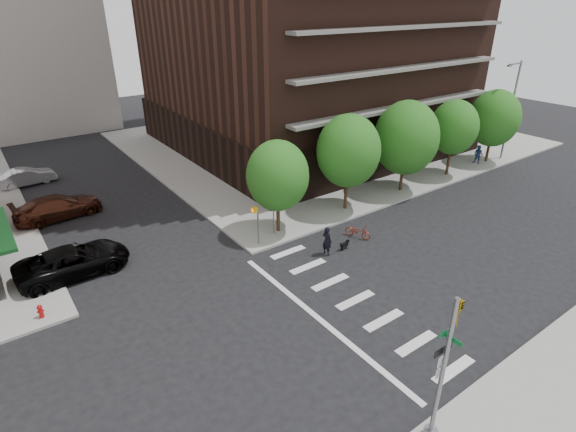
# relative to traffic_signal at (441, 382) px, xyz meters

# --- Properties ---
(ground) EXTENTS (120.00, 120.00, 0.00)m
(ground) POSITION_rel_traffic_signal_xyz_m (0.47, 7.49, -2.70)
(ground) COLOR black
(ground) RESTS_ON ground
(sidewalk_ne) EXTENTS (39.00, 33.00, 0.15)m
(sidewalk_ne) POSITION_rel_traffic_signal_xyz_m (20.97, 30.99, -2.62)
(sidewalk_ne) COLOR gray
(sidewalk_ne) RESTS_ON ground
(crosswalk) EXTENTS (3.85, 13.00, 0.01)m
(crosswalk) POSITION_rel_traffic_signal_xyz_m (2.68, 7.49, -2.69)
(crosswalk) COLOR silver
(crosswalk) RESTS_ON ground
(tree_a) EXTENTS (4.00, 4.00, 5.90)m
(tree_a) POSITION_rel_traffic_signal_xyz_m (4.47, 15.99, 1.35)
(tree_a) COLOR #301E11
(tree_a) RESTS_ON sidewalk_ne
(tree_b) EXTENTS (4.50, 4.50, 6.65)m
(tree_b) POSITION_rel_traffic_signal_xyz_m (10.47, 15.99, 1.85)
(tree_b) COLOR #301E11
(tree_b) RESTS_ON sidewalk_ne
(tree_c) EXTENTS (5.00, 5.00, 6.80)m
(tree_c) POSITION_rel_traffic_signal_xyz_m (16.47, 15.99, 1.75)
(tree_c) COLOR #301E11
(tree_c) RESTS_ON sidewalk_ne
(tree_d) EXTENTS (4.00, 4.00, 6.20)m
(tree_d) POSITION_rel_traffic_signal_xyz_m (22.47, 15.99, 1.64)
(tree_d) COLOR #301E11
(tree_d) RESTS_ON sidewalk_ne
(tree_e) EXTENTS (4.50, 4.50, 6.35)m
(tree_e) POSITION_rel_traffic_signal_xyz_m (28.47, 15.99, 1.55)
(tree_e) COLOR #301E11
(tree_e) RESTS_ON sidewalk_ne
(traffic_signal) EXTENTS (0.90, 0.75, 6.00)m
(traffic_signal) POSITION_rel_traffic_signal_xyz_m (0.00, 0.00, 0.00)
(traffic_signal) COLOR slate
(traffic_signal) RESTS_ON sidewalk_s
(pedestrian_signal) EXTENTS (2.18, 0.67, 2.60)m
(pedestrian_signal) POSITION_rel_traffic_signal_xyz_m (2.79, 15.42, -0.84)
(pedestrian_signal) COLOR slate
(pedestrian_signal) RESTS_ON sidewalk_ne
(fire_hydrant) EXTENTS (0.24, 0.24, 0.73)m
(fire_hydrant) POSITION_rel_traffic_signal_xyz_m (-10.03, 15.29, -2.15)
(fire_hydrant) COLOR #A50C0C
(fire_hydrant) RESTS_ON sidewalk_nw
(streetlamp) EXTENTS (2.14, 0.22, 9.00)m
(streetlamp) POSITION_rel_traffic_signal_xyz_m (30.29, 15.69, 2.59)
(streetlamp) COLOR slate
(streetlamp) RESTS_ON sidewalk_ne
(parked_car_black) EXTENTS (2.96, 6.12, 1.68)m
(parked_car_black) POSITION_rel_traffic_signal_xyz_m (-7.73, 18.63, -1.86)
(parked_car_black) COLOR black
(parked_car_black) RESTS_ON ground
(parked_car_maroon) EXTENTS (2.84, 5.98, 1.68)m
(parked_car_maroon) POSITION_rel_traffic_signal_xyz_m (-6.90, 26.93, -1.86)
(parked_car_maroon) COLOR #421C11
(parked_car_maroon) RESTS_ON ground
(parked_car_silver) EXTENTS (1.92, 4.49, 1.44)m
(parked_car_silver) POSITION_rel_traffic_signal_xyz_m (-7.73, 35.23, -1.98)
(parked_car_silver) COLOR silver
(parked_car_silver) RESTS_ON ground
(scooter) EXTENTS (1.26, 1.88, 0.93)m
(scooter) POSITION_rel_traffic_signal_xyz_m (8.27, 12.37, -2.23)
(scooter) COLOR #9B2E18
(scooter) RESTS_ON ground
(dog_walker) EXTENTS (0.73, 0.53, 1.87)m
(dog_walker) POSITION_rel_traffic_signal_xyz_m (5.25, 11.94, -1.76)
(dog_walker) COLOR black
(dog_walker) RESTS_ON ground
(dog) EXTENTS (0.68, 0.22, 0.57)m
(dog) POSITION_rel_traffic_signal_xyz_m (6.55, 11.73, -2.34)
(dog) COLOR black
(dog) RESTS_ON ground
(pedestrian_far) EXTENTS (0.96, 0.81, 1.75)m
(pedestrian_far) POSITION_rel_traffic_signal_xyz_m (27.12, 16.08, -1.67)
(pedestrian_far) COLOR navy
(pedestrian_far) RESTS_ON sidewalk_ne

